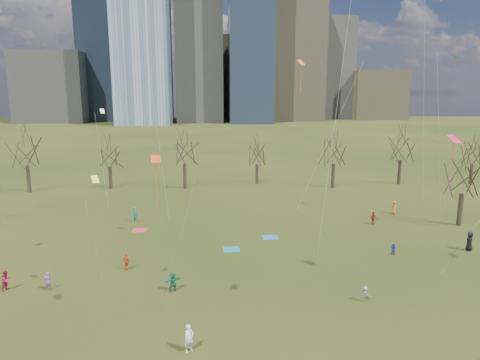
{
  "coord_description": "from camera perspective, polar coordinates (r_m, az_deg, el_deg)",
  "views": [
    {
      "loc": [
        -2.74,
        -27.95,
        15.15
      ],
      "look_at": [
        0.0,
        12.0,
        7.0
      ],
      "focal_mm": 32.0,
      "sensor_mm": 36.0,
      "label": 1
    }
  ],
  "objects": [
    {
      "name": "ground",
      "position": [
        31.91,
        1.54,
        -16.84
      ],
      "size": [
        500.0,
        500.0,
        0.0
      ],
      "primitive_type": "plane",
      "color": "black",
      "rests_on": "ground"
    },
    {
      "name": "downtown_skyline",
      "position": [
        239.79,
        -4.01,
        17.19
      ],
      "size": [
        212.5,
        78.0,
        118.0
      ],
      "color": "slate",
      "rests_on": "ground"
    },
    {
      "name": "bare_tree_row",
      "position": [
        65.85,
        -1.58,
        3.61
      ],
      "size": [
        113.04,
        29.8,
        9.5
      ],
      "color": "black",
      "rests_on": "ground"
    },
    {
      "name": "blanket_teal",
      "position": [
        42.8,
        -1.14,
        -9.21
      ],
      "size": [
        1.6,
        1.5,
        0.03
      ],
      "primitive_type": "cube",
      "color": "#187292",
      "rests_on": "ground"
    },
    {
      "name": "blanket_navy",
      "position": [
        46.22,
        4.02,
        -7.64
      ],
      "size": [
        1.6,
        1.5,
        0.03
      ],
      "primitive_type": "cube",
      "color": "#255FAC",
      "rests_on": "ground"
    },
    {
      "name": "blanket_crimson",
      "position": [
        49.76,
        -13.24,
        -6.52
      ],
      "size": [
        1.6,
        1.5,
        0.03
      ],
      "primitive_type": "cube",
      "color": "red",
      "rests_on": "ground"
    },
    {
      "name": "person_1",
      "position": [
        27.23,
        -6.81,
        -20.22
      ],
      "size": [
        0.75,
        0.71,
        1.73
      ],
      "primitive_type": "imported",
      "rotation": [
        0.0,
        0.0,
        0.63
      ],
      "color": "white",
      "rests_on": "ground"
    },
    {
      "name": "person_2",
      "position": [
        38.84,
        -28.71,
        -11.65
      ],
      "size": [
        0.85,
        0.95,
        1.63
      ],
      "primitive_type": "imported",
      "rotation": [
        0.0,
        0.0,
        1.23
      ],
      "color": "#A9182D",
      "rests_on": "ground"
    },
    {
      "name": "person_3",
      "position": [
        33.95,
        16.31,
        -14.37
      ],
      "size": [
        0.86,
        0.87,
        1.2
      ],
      "primitive_type": "imported",
      "rotation": [
        0.0,
        0.0,
        2.31
      ],
      "color": "slate",
      "rests_on": "ground"
    },
    {
      "name": "person_4",
      "position": [
        39.15,
        -14.88,
        -10.5
      ],
      "size": [
        0.93,
        0.74,
        1.48
      ],
      "primitive_type": "imported",
      "rotation": [
        0.0,
        0.0,
        2.64
      ],
      "color": "#EE491A",
      "rests_on": "ground"
    },
    {
      "name": "person_5",
      "position": [
        34.51,
        -8.94,
        -13.23
      ],
      "size": [
        1.53,
        1.07,
        1.59
      ],
      "primitive_type": "imported",
      "rotation": [
        0.0,
        0.0,
        3.6
      ],
      "color": "#176A4C",
      "rests_on": "ground"
    },
    {
      "name": "person_6",
      "position": [
        47.82,
        28.3,
        -7.19
      ],
      "size": [
        0.93,
        1.1,
        1.91
      ],
      "primitive_type": "imported",
      "rotation": [
        0.0,
        0.0,
        4.3
      ],
      "color": "black",
      "rests_on": "ground"
    },
    {
      "name": "person_7",
      "position": [
        37.48,
        -24.27,
        -12.16
      ],
      "size": [
        0.58,
        0.66,
        1.51
      ],
      "primitive_type": "imported",
      "rotation": [
        0.0,
        0.0,
        4.23
      ],
      "color": "#884C99",
      "rests_on": "ground"
    },
    {
      "name": "person_8",
      "position": [
        43.48,
        19.76,
        -8.75
      ],
      "size": [
        0.74,
        0.74,
        1.21
      ],
      "primitive_type": "imported",
      "rotation": [
        0.0,
        0.0,
        5.46
      ],
      "color": "#2B249D",
      "rests_on": "ground"
    },
    {
      "name": "person_10",
      "position": [
        52.75,
        17.32,
        -4.85
      ],
      "size": [
        0.97,
        0.81,
        1.55
      ],
      "primitive_type": "imported",
      "rotation": [
        0.0,
        0.0,
        0.57
      ],
      "color": "#A21E17",
      "rests_on": "ground"
    },
    {
      "name": "person_12",
      "position": [
        58.02,
        19.88,
        -3.46
      ],
      "size": [
        0.66,
        0.91,
        1.71
      ],
      "primitive_type": "imported",
      "rotation": [
        0.0,
        0.0,
        1.43
      ],
      "color": "#D26417",
      "rests_on": "ground"
    },
    {
      "name": "person_13",
      "position": [
        52.7,
        -13.81,
        -4.5
      ],
      "size": [
        0.76,
        0.8,
        1.84
      ],
      "primitive_type": "imported",
      "rotation": [
        0.0,
        0.0,
        2.23
      ],
      "color": "#197368",
      "rests_on": "ground"
    },
    {
      "name": "kites_airborne",
      "position": [
        38.91,
        6.37,
        7.11
      ],
      "size": [
        60.15,
        34.42,
        27.4
      ],
      "color": "#F73E14",
      "rests_on": "ground"
    }
  ]
}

